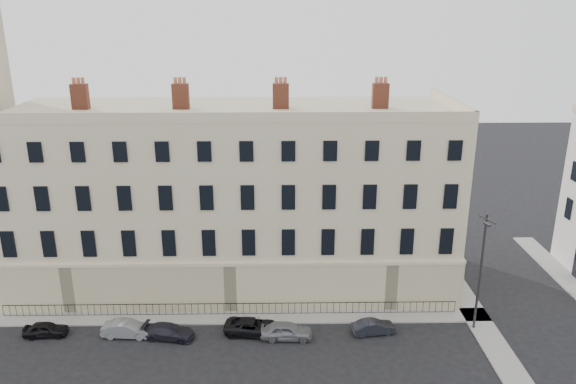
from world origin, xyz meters
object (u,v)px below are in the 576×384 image
object	(u,v)px
car_e	(286,331)
car_f	(374,327)
car_c	(169,332)
car_d	(253,327)
car_b	(127,329)
car_a	(46,329)
streetlamp	(481,268)

from	to	relation	value
car_e	car_f	distance (m)	6.42
car_e	car_f	size ratio (longest dim) A/B	1.16
car_c	car_d	bearing A→B (deg)	-76.36
car_b	car_a	bearing A→B (deg)	92.37
car_a	streetlamp	xyz separation A→B (m)	(31.44, 0.29, 4.53)
car_a	streetlamp	size ratio (longest dim) A/B	0.34
car_a	car_c	bearing A→B (deg)	-96.38
car_d	streetlamp	size ratio (longest dim) A/B	0.45
car_d	car_b	bearing A→B (deg)	98.42
car_b	car_e	distance (m)	11.57
car_a	streetlamp	bearing A→B (deg)	-92.92
car_a	car_d	xyz separation A→B (m)	(15.04, 0.00, 0.04)
car_c	car_d	xyz separation A→B (m)	(6.02, 0.46, 0.03)
car_c	streetlamp	xyz separation A→B (m)	(22.42, 0.75, 4.52)
car_a	car_f	xyz separation A→B (m)	(23.90, -0.10, -0.01)
car_d	car_a	bearing A→B (deg)	97.52
car_b	car_e	bearing A→B (deg)	-88.68
car_b	streetlamp	world-z (taller)	streetlamp
streetlamp	car_a	bearing A→B (deg)	161.49
car_d	car_e	distance (m)	2.54
car_b	car_c	distance (m)	3.09
car_a	car_d	bearing A→B (deg)	-93.45
car_a	car_b	distance (m)	5.95
streetlamp	car_c	bearing A→B (deg)	162.88
car_a	car_b	world-z (taller)	car_b
car_c	car_f	distance (m)	14.89
car_b	car_c	world-z (taller)	car_b
car_d	car_c	bearing A→B (deg)	101.91
car_a	car_c	distance (m)	9.03
car_e	streetlamp	xyz separation A→B (m)	(13.94, 0.93, 4.43)
car_a	car_e	distance (m)	17.51
streetlamp	car_b	bearing A→B (deg)	161.94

